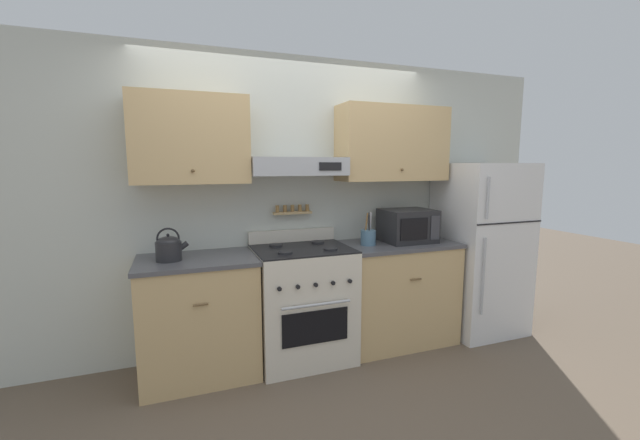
{
  "coord_description": "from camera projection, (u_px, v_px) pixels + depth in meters",
  "views": [
    {
      "loc": [
        -0.96,
        -2.71,
        1.62
      ],
      "look_at": [
        0.14,
        0.26,
        1.18
      ],
      "focal_mm": 22.0,
      "sensor_mm": 36.0,
      "label": 1
    }
  ],
  "objects": [
    {
      "name": "ground_plane",
      "position": [
        315.0,
        374.0,
        3.07
      ],
      "size": [
        16.0,
        16.0,
        0.0
      ],
      "primitive_type": "plane",
      "color": "brown"
    },
    {
      "name": "wall_back",
      "position": [
        295.0,
        187.0,
        3.43
      ],
      "size": [
        5.2,
        0.46,
        2.55
      ],
      "color": "silver",
      "rests_on": "ground_plane"
    },
    {
      "name": "counter_left",
      "position": [
        199.0,
        317.0,
        3.01
      ],
      "size": [
        0.87,
        0.63,
        0.93
      ],
      "color": "tan",
      "rests_on": "ground_plane"
    },
    {
      "name": "counter_right",
      "position": [
        396.0,
        292.0,
        3.61
      ],
      "size": [
        1.03,
        0.63,
        0.93
      ],
      "color": "tan",
      "rests_on": "ground_plane"
    },
    {
      "name": "stove_range",
      "position": [
        303.0,
        303.0,
        3.28
      ],
      "size": [
        0.78,
        0.66,
        1.06
      ],
      "color": "beige",
      "rests_on": "ground_plane"
    },
    {
      "name": "refrigerator",
      "position": [
        480.0,
        248.0,
        3.83
      ],
      "size": [
        0.73,
        0.7,
        1.64
      ],
      "color": "white",
      "rests_on": "ground_plane"
    },
    {
      "name": "tea_kettle",
      "position": [
        169.0,
        248.0,
        2.86
      ],
      "size": [
        0.24,
        0.18,
        0.24
      ],
      "color": "#232326",
      "rests_on": "counter_left"
    },
    {
      "name": "microwave",
      "position": [
        407.0,
        226.0,
        3.57
      ],
      "size": [
        0.45,
        0.38,
        0.29
      ],
      "color": "#232326",
      "rests_on": "counter_right"
    },
    {
      "name": "utensil_crock",
      "position": [
        368.0,
        237.0,
        3.42
      ],
      "size": [
        0.13,
        0.13,
        0.29
      ],
      "color": "slate",
      "rests_on": "counter_right"
    }
  ]
}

